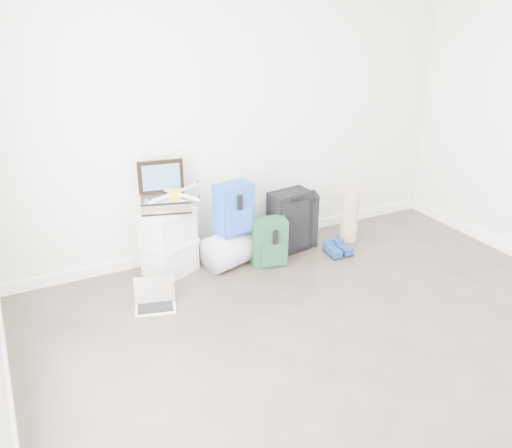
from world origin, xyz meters
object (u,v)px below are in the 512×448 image
briefcase (166,203)px  duffel_bag (234,248)px  carry_on (300,220)px  large_suitcase (290,222)px  boxes_stack (169,241)px  laptop (155,300)px

briefcase → duffel_bag: (0.58, -0.12, -0.50)m
carry_on → large_suitcase: bearing=-137.6°
boxes_stack → large_suitcase: (1.18, -0.10, -0.00)m
duffel_bag → boxes_stack: bearing=151.4°
briefcase → laptop: (-0.30, -0.51, -0.62)m
carry_on → laptop: size_ratio=1.45×
boxes_stack → laptop: (-0.30, -0.51, -0.25)m
boxes_stack → carry_on: size_ratio=1.13×
briefcase → large_suitcase: (1.18, -0.10, -0.37)m
boxes_stack → laptop: bearing=-144.2°
briefcase → laptop: size_ratio=1.10×
boxes_stack → duffel_bag: 0.61m
boxes_stack → briefcase: briefcase is taller
carry_on → boxes_stack: bearing=-162.8°
boxes_stack → laptop: size_ratio=1.64×
duffel_bag → carry_on: 0.77m
laptop → duffel_bag: bearing=39.5°
briefcase → carry_on: (1.34, -0.03, -0.40)m
boxes_stack → carry_on: bearing=-25.1°
large_suitcase → duffel_bag: bearing=174.1°
carry_on → briefcase: bearing=-162.8°
boxes_stack → briefcase: bearing=0.0°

